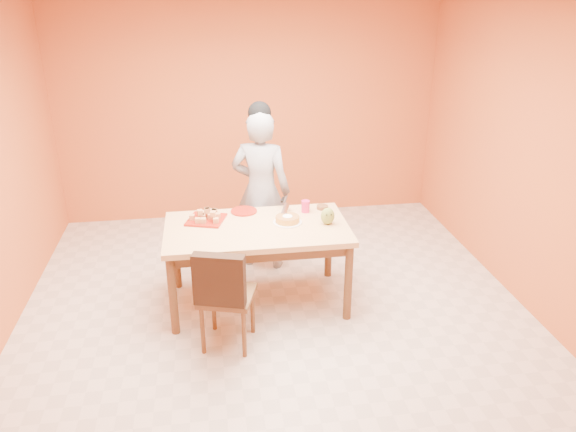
{
  "coord_description": "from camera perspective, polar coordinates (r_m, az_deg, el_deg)",
  "views": [
    {
      "loc": [
        -0.54,
        -4.11,
        2.76
      ],
      "look_at": [
        0.13,
        0.3,
        0.87
      ],
      "focal_mm": 35.0,
      "sensor_mm": 36.0,
      "label": 1
    }
  ],
  "objects": [
    {
      "name": "floor",
      "position": [
        4.98,
        -1.0,
        -10.66
      ],
      "size": [
        5.0,
        5.0,
        0.0
      ],
      "primitive_type": "plane",
      "color": "#BCB1A1",
      "rests_on": "ground"
    },
    {
      "name": "wall_back",
      "position": [
        6.78,
        -3.96,
        10.96
      ],
      "size": [
        4.5,
        0.0,
        4.5
      ],
      "primitive_type": "plane",
      "rotation": [
        1.57,
        0.0,
        0.0
      ],
      "color": "#BB562B",
      "rests_on": "floor"
    },
    {
      "name": "wall_right",
      "position": [
        5.16,
        24.6,
        5.04
      ],
      "size": [
        0.0,
        5.0,
        5.0
      ],
      "primitive_type": "plane",
      "rotation": [
        1.57,
        0.0,
        -1.57
      ],
      "color": "#BB562B",
      "rests_on": "floor"
    },
    {
      "name": "dining_table",
      "position": [
        4.95,
        -3.17,
        -2.06
      ],
      "size": [
        1.6,
        0.9,
        0.76
      ],
      "color": "#EFB87D",
      "rests_on": "floor"
    },
    {
      "name": "dining_chair",
      "position": [
        4.48,
        -6.21,
        -7.89
      ],
      "size": [
        0.52,
        0.58,
        0.9
      ],
      "rotation": [
        0.0,
        0.0,
        -0.29
      ],
      "color": "brown",
      "rests_on": "floor"
    },
    {
      "name": "pastry_pile",
      "position": [
        5.05,
        -8.35,
        0.2
      ],
      "size": [
        0.28,
        0.28,
        0.09
      ],
      "primitive_type": null,
      "color": "tan",
      "rests_on": "pastry_platter"
    },
    {
      "name": "person",
      "position": [
        5.58,
        -2.75,
        2.56
      ],
      "size": [
        0.69,
        0.57,
        1.62
      ],
      "primitive_type": "imported",
      "rotation": [
        0.0,
        0.0,
        2.8
      ],
      "color": "gray",
      "rests_on": "floor"
    },
    {
      "name": "pastry_platter",
      "position": [
        5.07,
        -8.32,
        -0.37
      ],
      "size": [
        0.39,
        0.39,
        0.02
      ],
      "primitive_type": "cube",
      "rotation": [
        0.0,
        0.0,
        -0.31
      ],
      "color": "maroon",
      "rests_on": "dining_table"
    },
    {
      "name": "red_dinner_plate",
      "position": [
        5.22,
        -4.5,
        0.5
      ],
      "size": [
        0.32,
        0.32,
        0.01
      ],
      "primitive_type": "cylinder",
      "rotation": [
        0.0,
        0.0,
        -0.41
      ],
      "color": "maroon",
      "rests_on": "dining_table"
    },
    {
      "name": "white_cake_plate",
      "position": [
        4.97,
        -0.05,
        -0.63
      ],
      "size": [
        0.34,
        0.34,
        0.01
      ],
      "primitive_type": "cylinder",
      "rotation": [
        0.0,
        0.0,
        0.4
      ],
      "color": "white",
      "rests_on": "dining_table"
    },
    {
      "name": "sponge_cake",
      "position": [
        4.96,
        -0.05,
        -0.31
      ],
      "size": [
        0.26,
        0.26,
        0.05
      ],
      "primitive_type": "cylinder",
      "rotation": [
        0.0,
        0.0,
        0.25
      ],
      "color": "gold",
      "rests_on": "white_cake_plate"
    },
    {
      "name": "cake_server",
      "position": [
        5.11,
        -0.24,
        0.81
      ],
      "size": [
        0.12,
        0.27,
        0.01
      ],
      "primitive_type": "cube",
      "rotation": [
        0.0,
        0.0,
        -0.29
      ],
      "color": "silver",
      "rests_on": "sponge_cake"
    },
    {
      "name": "egg_ornament",
      "position": [
        4.93,
        4.05,
        -0.01
      ],
      "size": [
        0.15,
        0.13,
        0.15
      ],
      "primitive_type": "ellipsoid",
      "rotation": [
        0.0,
        0.0,
        -0.31
      ],
      "color": "olive",
      "rests_on": "dining_table"
    },
    {
      "name": "magenta_glass",
      "position": [
        5.19,
        1.79,
        0.98
      ],
      "size": [
        0.09,
        0.09,
        0.11
      ],
      "primitive_type": "cylinder",
      "rotation": [
        0.0,
        0.0,
        0.19
      ],
      "color": "#CC1E5A",
      "rests_on": "dining_table"
    },
    {
      "name": "checker_tin",
      "position": [
        5.28,
        3.52,
        0.9
      ],
      "size": [
        0.12,
        0.12,
        0.03
      ],
      "primitive_type": "cylinder",
      "rotation": [
        0.0,
        0.0,
        -0.14
      ],
      "color": "#3E2811",
      "rests_on": "dining_table"
    }
  ]
}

